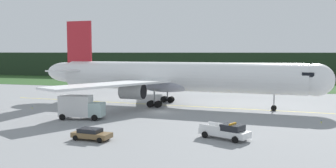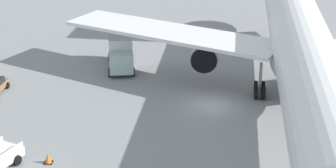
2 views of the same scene
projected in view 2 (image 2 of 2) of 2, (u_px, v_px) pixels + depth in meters
ground at (212, 105)px, 51.16m from camera, size 320.00×320.00×0.00m
taxiway_centerline_main at (300, 112)px, 49.69m from camera, size 71.32×4.34×0.01m
airliner at (304, 54)px, 48.35m from camera, size 54.55×46.86×15.90m
catering_truck at (121, 51)px, 59.34m from camera, size 6.72×3.55×3.62m
apron_cone at (48, 158)px, 41.48m from camera, size 0.64×0.64×0.80m
taxiway_edge_light_west at (187, 30)px, 71.74m from camera, size 0.12×0.12×0.41m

